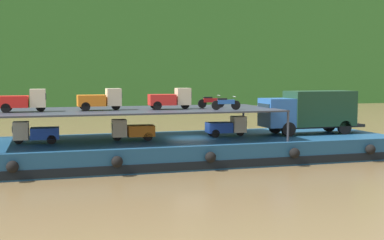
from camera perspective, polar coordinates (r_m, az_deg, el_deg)
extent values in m
plane|color=brown|center=(33.78, -0.23, -4.57)|extent=(400.00, 400.00, 0.00)
cube|color=#33702D|center=(103.57, -11.46, 9.83)|extent=(124.07, 26.21, 28.99)
cube|color=navy|center=(33.67, -0.23, -3.31)|extent=(27.79, 8.36, 1.50)
cube|color=black|center=(29.78, 2.04, -5.20)|extent=(27.23, 0.06, 0.50)
sphere|color=black|center=(28.06, -19.97, -5.09)|extent=(0.66, 0.66, 0.66)
sphere|color=black|center=(28.26, -8.62, -4.77)|extent=(0.66, 0.66, 0.66)
sphere|color=black|center=(29.53, 2.16, -4.30)|extent=(0.66, 0.66, 0.66)
sphere|color=black|center=(31.73, 11.73, -3.75)|extent=(0.66, 0.66, 0.66)
sphere|color=black|center=(34.68, 19.86, -3.20)|extent=(0.66, 0.66, 0.66)
cube|color=#285BA3|center=(35.39, 9.75, 0.85)|extent=(2.00, 2.19, 2.00)
cube|color=#192833|center=(34.92, 8.24, 1.39)|extent=(0.06, 1.84, 0.60)
cube|color=#193823|center=(37.00, 14.48, 1.33)|extent=(4.80, 2.31, 2.50)
cube|color=black|center=(37.11, 14.44, -0.67)|extent=(6.80, 1.39, 0.20)
cylinder|color=black|center=(36.56, 9.58, -0.75)|extent=(1.00, 0.28, 1.00)
cylinder|color=black|center=(34.77, 11.05, -1.07)|extent=(1.00, 0.28, 1.00)
cylinder|color=black|center=(38.72, 15.49, -0.54)|extent=(1.00, 0.28, 1.00)
cylinder|color=black|center=(37.03, 17.15, -0.83)|extent=(1.00, 0.28, 1.00)
cylinder|color=#2D333D|center=(38.73, 5.93, 0.36)|extent=(0.16, 0.16, 2.00)
cylinder|color=#2D333D|center=(32.05, 10.99, -0.68)|extent=(0.16, 0.16, 2.00)
cube|color=#2D333D|center=(32.52, -6.67, 1.14)|extent=(18.59, 7.56, 0.10)
cube|color=#1E47B7|center=(32.01, -16.58, -1.47)|extent=(1.74, 1.26, 0.70)
cube|color=beige|center=(32.07, -19.09, -1.16)|extent=(0.93, 1.03, 1.10)
cube|color=#19232D|center=(32.10, -19.93, -0.98)|extent=(0.07, 0.85, 0.38)
cylinder|color=black|center=(32.14, -19.33, -2.14)|extent=(0.56, 0.16, 0.56)
cylinder|color=black|center=(32.56, -15.83, -1.96)|extent=(0.56, 0.16, 0.56)
cylinder|color=black|center=(31.51, -15.87, -2.19)|extent=(0.56, 0.16, 0.56)
cube|color=orange|center=(32.31, -5.90, -1.22)|extent=(1.76, 1.29, 0.70)
cube|color=beige|center=(32.14, -8.38, -0.93)|extent=(0.95, 1.05, 1.10)
cube|color=#19232D|center=(32.09, -9.22, -0.75)|extent=(0.09, 0.85, 0.38)
cylinder|color=black|center=(32.18, -8.63, -1.91)|extent=(0.57, 0.17, 0.56)
cylinder|color=black|center=(32.92, -5.33, -1.72)|extent=(0.57, 0.17, 0.56)
cylinder|color=black|center=(31.88, -5.06, -1.93)|extent=(0.57, 0.17, 0.56)
cube|color=#1E47B7|center=(34.16, 3.12, -0.87)|extent=(1.77, 1.29, 0.70)
cube|color=beige|center=(34.56, 5.35, -0.48)|extent=(0.96, 1.05, 1.10)
cube|color=#19232D|center=(34.70, 6.09, -0.28)|extent=(0.09, 0.85, 0.38)
cylinder|color=black|center=(34.66, 5.58, -1.38)|extent=(0.57, 0.17, 0.56)
cylinder|color=black|center=(33.58, 2.72, -1.57)|extent=(0.57, 0.17, 0.56)
cylinder|color=black|center=(34.59, 2.24, -1.37)|extent=(0.57, 0.17, 0.56)
cube|color=red|center=(31.52, -19.86, 2.00)|extent=(1.73, 1.24, 0.70)
cube|color=beige|center=(31.43, -17.32, 2.42)|extent=(0.93, 1.02, 1.10)
cube|color=#19232D|center=(31.41, -16.47, 2.64)|extent=(0.06, 0.85, 0.38)
cylinder|color=black|center=(31.45, -17.03, 1.43)|extent=(0.56, 0.15, 0.56)
cylinder|color=black|center=(31.05, -20.66, 1.28)|extent=(0.56, 0.15, 0.56)
cylinder|color=black|center=(32.11, -20.47, 1.40)|extent=(0.56, 0.15, 0.56)
cube|color=orange|center=(31.73, -11.53, 2.21)|extent=(1.73, 1.24, 0.70)
cube|color=beige|center=(31.90, -9.04, 2.62)|extent=(0.92, 1.02, 1.10)
cube|color=#19232D|center=(31.97, -8.21, 2.84)|extent=(0.06, 0.85, 0.38)
cylinder|color=black|center=(31.95, -8.76, 1.64)|extent=(0.56, 0.15, 0.56)
cylinder|color=black|center=(31.18, -12.14, 1.51)|extent=(0.56, 0.15, 0.56)
cylinder|color=black|center=(32.23, -12.33, 1.61)|extent=(0.56, 0.15, 0.56)
cube|color=red|center=(32.25, -3.48, 2.35)|extent=(1.75, 1.27, 0.70)
cube|color=#C6B793|center=(32.53, -1.06, 2.73)|extent=(0.94, 1.04, 1.10)
cube|color=#19232D|center=(32.63, -0.26, 2.93)|extent=(0.07, 0.85, 0.38)
cylinder|color=black|center=(32.59, -0.80, 1.77)|extent=(0.57, 0.16, 0.56)
cylinder|color=black|center=(31.67, -4.01, 1.66)|extent=(0.57, 0.16, 0.56)
cylinder|color=black|center=(32.71, -4.34, 1.76)|extent=(0.57, 0.16, 0.56)
cylinder|color=black|center=(31.94, 5.07, 1.72)|extent=(0.61, 0.16, 0.60)
cylinder|color=black|center=(31.60, 2.80, 1.70)|extent=(0.61, 0.16, 0.60)
cube|color=#1E4C99|center=(31.75, 3.94, 2.10)|extent=(1.11, 0.30, 0.28)
cube|color=black|center=(31.68, 3.51, 2.42)|extent=(0.62, 0.26, 0.12)
cylinder|color=#B2B2B7|center=(31.88, 4.90, 2.70)|extent=(0.09, 0.55, 0.04)
cylinder|color=black|center=(34.04, 3.26, 1.93)|extent=(0.60, 0.11, 0.60)
cylinder|color=black|center=(33.60, 1.19, 1.90)|extent=(0.60, 0.11, 0.60)
cube|color=#B21919|center=(33.80, 2.23, 2.29)|extent=(1.10, 0.22, 0.28)
cube|color=black|center=(33.71, 1.83, 2.59)|extent=(0.60, 0.21, 0.12)
cylinder|color=#B2B2B7|center=(33.98, 3.11, 2.85)|extent=(0.05, 0.55, 0.04)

